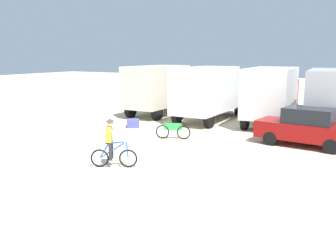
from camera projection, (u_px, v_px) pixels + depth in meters
name	position (u px, v px, depth m)	size (l,w,h in m)	color
ground_plane	(116.00, 179.00, 12.33)	(120.00, 120.00, 0.00)	beige
box_truck_cream_rv	(161.00, 87.00, 25.44)	(2.42, 6.76, 3.35)	beige
box_truck_avon_van	(210.00, 91.00, 22.97)	(2.45, 6.77, 3.35)	white
box_truck_white_box	(272.00, 93.00, 21.68)	(2.87, 6.91, 3.35)	white
box_truck_grey_hauler	(333.00, 98.00, 19.31)	(2.91, 6.92, 3.35)	#9E9EA3
sedan_parked	(306.00, 127.00, 16.58)	(4.36, 2.20, 1.76)	maroon
cyclist_orange_shirt	(112.00, 145.00, 13.41)	(1.56, 0.89, 1.82)	black
bicycle_spare	(173.00, 131.00, 18.08)	(1.65, 0.73, 0.97)	black
supply_crate	(133.00, 123.00, 21.10)	(0.69, 0.80, 0.44)	#4C5199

